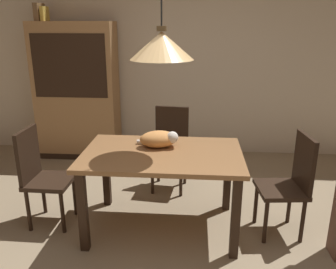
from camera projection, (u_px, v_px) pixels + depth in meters
ground at (164, 263)px, 2.79m from camera, size 10.00×10.00×0.00m
back_wall at (181, 51)px, 4.85m from camera, size 6.40×0.10×2.90m
dining_table at (162, 163)px, 3.09m from camera, size 1.40×0.90×0.75m
chair_far_back at (170, 144)px, 3.97m from camera, size 0.44×0.44×0.93m
chair_right_side at (290, 181)px, 3.06m from camera, size 0.44×0.44×0.93m
chair_left_side at (41, 173)px, 3.22m from camera, size 0.40×0.40×0.93m
cat_sleeping at (160, 139)px, 3.17m from camera, size 0.40×0.29×0.16m
pendant_lamp at (162, 45)px, 2.78m from camera, size 0.52×0.52×1.30m
hutch_bookcase at (77, 94)px, 4.82m from camera, size 1.12×0.45×1.85m
book_brown_thick at (39, 12)px, 4.52m from camera, size 0.06×0.24×0.22m
book_yellow_short at (45, 14)px, 4.52m from camera, size 0.04×0.20×0.18m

